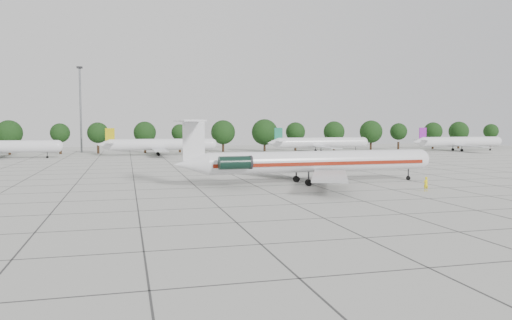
# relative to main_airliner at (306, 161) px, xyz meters

# --- Properties ---
(ground) EXTENTS (260.00, 260.00, 0.00)m
(ground) POSITION_rel_main_airliner_xyz_m (-7.47, -0.78, -3.19)
(ground) COLOR #B7B7AF
(ground) RESTS_ON ground
(apron_joints) EXTENTS (170.00, 170.00, 0.02)m
(apron_joints) POSITION_rel_main_airliner_xyz_m (-7.47, 14.22, -3.18)
(apron_joints) COLOR #383838
(apron_joints) RESTS_ON ground
(main_airliner) EXTENTS (38.50, 30.23, 9.02)m
(main_airliner) POSITION_rel_main_airliner_xyz_m (0.00, 0.00, 0.00)
(main_airliner) COLOR silver
(main_airliner) RESTS_ON ground
(ground_crew) EXTENTS (0.71, 0.50, 1.82)m
(ground_crew) POSITION_rel_main_airliner_xyz_m (11.87, -11.11, -2.27)
(ground_crew) COLOR yellow
(ground_crew) RESTS_ON ground
(bg_airliner_c) EXTENTS (28.24, 27.20, 7.40)m
(bg_airliner_c) POSITION_rel_main_airliner_xyz_m (-15.39, 70.96, -0.28)
(bg_airliner_c) COLOR silver
(bg_airliner_c) RESTS_ON ground
(bg_airliner_d) EXTENTS (28.24, 27.20, 7.40)m
(bg_airliner_d) POSITION_rel_main_airliner_xyz_m (31.78, 73.23, -0.28)
(bg_airliner_d) COLOR silver
(bg_airliner_d) RESTS_ON ground
(bg_airliner_e) EXTENTS (28.24, 27.20, 7.40)m
(bg_airliner_e) POSITION_rel_main_airliner_xyz_m (77.20, 69.75, -0.28)
(bg_airliner_e) COLOR silver
(bg_airliner_e) RESTS_ON ground
(tree_line) EXTENTS (249.86, 8.44, 10.22)m
(tree_line) POSITION_rel_main_airliner_xyz_m (-19.16, 84.22, 2.80)
(tree_line) COLOR #332114
(tree_line) RESTS_ON ground
(floodlight_mast) EXTENTS (1.60, 1.60, 25.45)m
(floodlight_mast) POSITION_rel_main_airliner_xyz_m (-37.47, 91.22, 11.10)
(floodlight_mast) COLOR slate
(floodlight_mast) RESTS_ON ground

